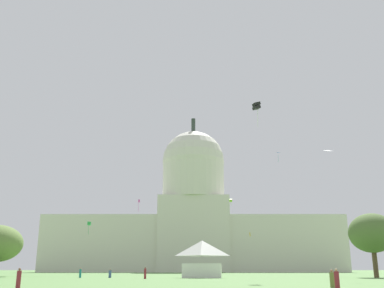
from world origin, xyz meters
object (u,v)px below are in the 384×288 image
(tree_east_near, at_px, (374,233))
(person_maroon_back_center, at_px, (21,279))
(person_olive_near_tree_east, at_px, (334,279))
(person_denim_aisle_center, at_px, (112,274))
(kite_blue_high, at_px, (280,154))
(kite_black_mid, at_px, (258,106))
(kite_green_low, at_px, (91,224))
(kite_lime_mid, at_px, (232,200))
(kite_magenta_mid, at_px, (141,202))
(person_teal_back_right, at_px, (82,273))
(capitol_building, at_px, (195,221))
(event_tent, at_px, (204,258))
(kite_gold_low, at_px, (252,234))
(person_maroon_front_left, at_px, (147,273))
(kite_white_low, at_px, (332,153))
(person_maroon_edge_east, at_px, (339,280))

(tree_east_near, bearing_deg, person_maroon_back_center, -135.83)
(person_olive_near_tree_east, relative_size, person_maroon_back_center, 0.92)
(tree_east_near, bearing_deg, person_denim_aisle_center, -177.51)
(kite_blue_high, xyz_separation_m, kite_black_mid, (-22.60, -96.70, -17.25))
(kite_green_low, distance_m, kite_lime_mid, 49.91)
(kite_magenta_mid, bearing_deg, kite_blue_high, -78.94)
(kite_green_low, bearing_deg, person_teal_back_right, -77.79)
(person_teal_back_right, distance_m, kite_green_low, 61.86)
(tree_east_near, relative_size, kite_green_low, 2.90)
(kite_magenta_mid, relative_size, kite_black_mid, 1.09)
(tree_east_near, relative_size, kite_lime_mid, 4.60)
(kite_green_low, xyz_separation_m, kite_black_mid, (41.74, -72.44, 11.19))
(tree_east_near, distance_m, kite_black_mid, 32.75)
(person_denim_aisle_center, distance_m, person_maroon_back_center, 42.50)
(capitol_building, bearing_deg, person_denim_aisle_center, -97.50)
(event_tent, distance_m, person_denim_aisle_center, 15.95)
(kite_gold_low, height_order, kite_magenta_mid, kite_magenta_mid)
(capitol_building, relative_size, kite_blue_high, 35.06)
(tree_east_near, bearing_deg, kite_gold_low, 103.42)
(tree_east_near, height_order, kite_blue_high, kite_blue_high)
(kite_magenta_mid, bearing_deg, person_maroon_front_left, -161.49)
(event_tent, height_order, kite_gold_low, kite_gold_low)
(kite_magenta_mid, distance_m, kite_black_mid, 100.93)
(person_maroon_front_left, distance_m, kite_white_low, 33.27)
(capitol_building, height_order, kite_magenta_mid, capitol_building)
(kite_green_low, bearing_deg, capitol_building, 58.34)
(person_olive_near_tree_east, height_order, kite_magenta_mid, kite_magenta_mid)
(person_maroon_back_center, bearing_deg, kite_lime_mid, 93.08)
(person_maroon_front_left, xyz_separation_m, kite_black_mid, (17.29, -5.70, 25.20))
(person_denim_aisle_center, distance_m, kite_gold_low, 70.32)
(person_maroon_edge_east, bearing_deg, capitol_building, -144.41)
(event_tent, height_order, person_olive_near_tree_east, event_tent)
(event_tent, height_order, kite_green_low, kite_green_low)
(tree_east_near, distance_m, person_maroon_back_center, 64.24)
(kite_black_mid, bearing_deg, kite_magenta_mid, -2.87)
(kite_gold_low, distance_m, kite_green_low, 49.87)
(capitol_building, distance_m, event_tent, 112.37)
(person_olive_near_tree_east, bearing_deg, person_maroon_back_center, 52.67)
(event_tent, xyz_separation_m, person_maroon_edge_east, (9.32, -43.15, -2.52))
(capitol_building, relative_size, person_olive_near_tree_east, 83.76)
(kite_black_mid, bearing_deg, person_olive_near_tree_east, 163.83)
(kite_white_low, height_order, kite_lime_mid, kite_lime_mid)
(person_maroon_edge_east, height_order, kite_white_low, kite_white_low)
(kite_gold_low, bearing_deg, person_maroon_edge_east, 22.60)
(person_maroon_edge_east, distance_m, kite_gold_low, 105.70)
(capitol_building, relative_size, person_maroon_edge_east, 79.69)
(capitol_building, bearing_deg, tree_east_near, -73.77)
(kite_black_mid, bearing_deg, event_tent, 11.95)
(event_tent, relative_size, kite_black_mid, 1.78)
(tree_east_near, relative_size, person_maroon_edge_east, 7.22)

